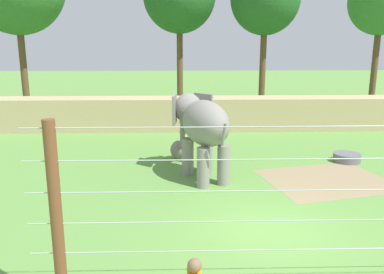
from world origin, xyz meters
The scene contains 8 objects.
ground_plane centered at (0.00, 0.00, 0.00)m, with size 120.00×120.00×0.00m, color #609342.
dirt_patch centered at (2.87, 3.85, 0.00)m, with size 4.25×3.47×0.01m, color #937F5B.
embankment_wall centered at (0.00, 12.60, 0.90)m, with size 36.00×1.80×1.80m, color tan.
elephant centered at (-1.61, 4.34, 1.94)m, with size 2.37×3.76×2.93m.
enrichment_ball centered at (-2.39, 6.60, 0.42)m, with size 0.84×0.84×0.84m, color gray.
cable_fence centered at (0.00, -3.18, 1.83)m, with size 10.03×0.21×3.62m.
water_tub centered at (4.51, 6.09, 0.18)m, with size 1.10×1.10×0.35m.
tree_far_left centered at (11.55, 19.04, 7.54)m, with size 4.44×4.44×9.93m.
Camera 1 is at (-2.35, -9.63, 4.84)m, focal length 37.45 mm.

